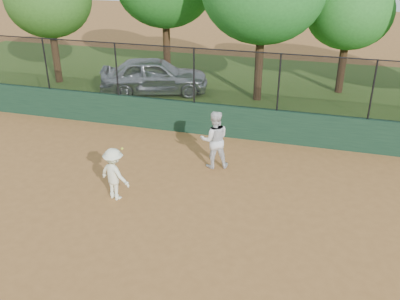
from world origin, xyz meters
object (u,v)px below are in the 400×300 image
(player_second, at_px, (214,140))
(player_main, at_px, (114,174))
(tree_3, at_px, (349,12))
(parked_car, at_px, (154,75))

(player_second, distance_m, player_main, 3.40)
(player_second, bearing_deg, tree_3, -133.70)
(player_second, xyz_separation_m, player_main, (-2.18, -2.61, -0.18))
(parked_car, relative_size, tree_3, 0.92)
(parked_car, distance_m, player_main, 9.37)
(player_main, bearing_deg, tree_3, 62.53)
(parked_car, height_order, player_main, player_main)
(parked_car, bearing_deg, player_second, -163.41)
(parked_car, height_order, tree_3, tree_3)
(player_second, relative_size, tree_3, 0.35)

